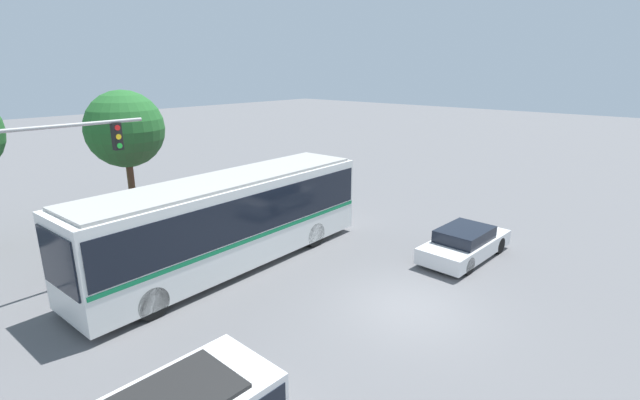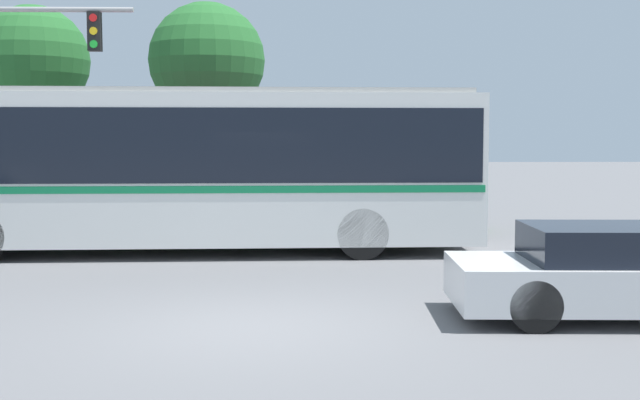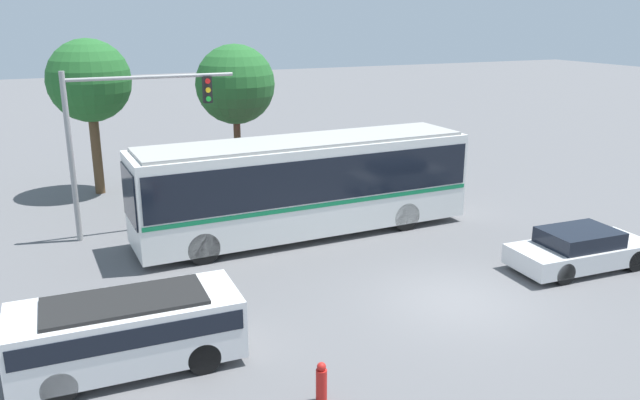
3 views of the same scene
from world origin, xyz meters
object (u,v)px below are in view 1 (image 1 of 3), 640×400
(sedan_foreground, at_px, (465,243))
(traffic_light_pole, at_px, (19,182))
(street_tree_centre, at_px, (125,129))
(city_bus, at_px, (229,217))

(sedan_foreground, bearing_deg, traffic_light_pole, 146.50)
(traffic_light_pole, height_order, street_tree_centre, street_tree_centre)
(sedan_foreground, height_order, street_tree_centre, street_tree_centre)
(sedan_foreground, xyz_separation_m, traffic_light_pole, (-11.93, 8.59, 3.22))
(city_bus, height_order, street_tree_centre, street_tree_centre)
(city_bus, xyz_separation_m, sedan_foreground, (6.31, -6.14, -1.30))
(street_tree_centre, bearing_deg, sedan_foreground, -61.54)
(city_bus, height_order, sedan_foreground, city_bus)
(city_bus, bearing_deg, traffic_light_pole, -25.33)
(city_bus, relative_size, traffic_light_pole, 2.08)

